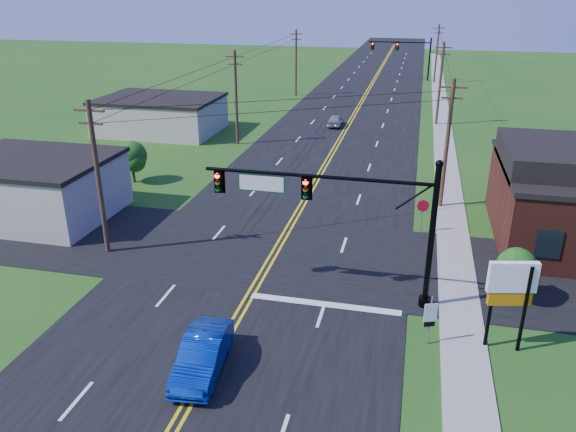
% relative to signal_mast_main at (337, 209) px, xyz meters
% --- Properties ---
extents(ground, '(260.00, 260.00, 0.00)m').
position_rel_signal_mast_main_xyz_m(ground, '(-4.34, -8.00, -4.75)').
color(ground, '#1C4F16').
rests_on(ground, ground).
extents(road_main, '(16.00, 220.00, 0.04)m').
position_rel_signal_mast_main_xyz_m(road_main, '(-4.34, 42.00, -4.73)').
color(road_main, black).
rests_on(road_main, ground).
extents(road_cross, '(70.00, 10.00, 0.04)m').
position_rel_signal_mast_main_xyz_m(road_cross, '(-4.34, 4.00, -4.73)').
color(road_cross, black).
rests_on(road_cross, ground).
extents(sidewalk, '(2.00, 160.00, 0.08)m').
position_rel_signal_mast_main_xyz_m(sidewalk, '(6.16, 32.00, -4.71)').
color(sidewalk, gray).
rests_on(sidewalk, ground).
extents(signal_mast_main, '(11.30, 0.60, 7.48)m').
position_rel_signal_mast_main_xyz_m(signal_mast_main, '(0.00, 0.00, 0.00)').
color(signal_mast_main, black).
rests_on(signal_mast_main, ground).
extents(signal_mast_far, '(10.98, 0.60, 7.48)m').
position_rel_signal_mast_main_xyz_m(signal_mast_far, '(0.10, 72.00, -0.20)').
color(signal_mast_far, black).
rests_on(signal_mast_far, ground).
extents(cream_bldg_near, '(10.20, 8.20, 4.10)m').
position_rel_signal_mast_main_xyz_m(cream_bldg_near, '(-21.34, 6.00, -2.69)').
color(cream_bldg_near, beige).
rests_on(cream_bldg_near, ground).
extents(cream_bldg_far, '(12.20, 9.20, 3.70)m').
position_rel_signal_mast_main_xyz_m(cream_bldg_far, '(-23.34, 30.00, -2.89)').
color(cream_bldg_far, beige).
rests_on(cream_bldg_far, ground).
extents(utility_pole_left_a, '(1.80, 0.28, 9.00)m').
position_rel_signal_mast_main_xyz_m(utility_pole_left_a, '(-13.84, 2.00, -0.03)').
color(utility_pole_left_a, '#3C241B').
rests_on(utility_pole_left_a, ground).
extents(utility_pole_left_b, '(1.80, 0.28, 9.00)m').
position_rel_signal_mast_main_xyz_m(utility_pole_left_b, '(-13.84, 27.00, -0.03)').
color(utility_pole_left_b, '#3C241B').
rests_on(utility_pole_left_b, ground).
extents(utility_pole_left_c, '(1.80, 0.28, 9.00)m').
position_rel_signal_mast_main_xyz_m(utility_pole_left_c, '(-13.84, 54.00, -0.03)').
color(utility_pole_left_c, '#3C241B').
rests_on(utility_pole_left_c, ground).
extents(utility_pole_right_a, '(1.80, 0.28, 9.00)m').
position_rel_signal_mast_main_xyz_m(utility_pole_right_a, '(5.46, 14.00, -0.03)').
color(utility_pole_right_a, '#3C241B').
rests_on(utility_pole_right_a, ground).
extents(utility_pole_right_b, '(1.80, 0.28, 9.00)m').
position_rel_signal_mast_main_xyz_m(utility_pole_right_b, '(5.46, 40.00, -0.03)').
color(utility_pole_right_b, '#3C241B').
rests_on(utility_pole_right_b, ground).
extents(utility_pole_right_c, '(1.80, 0.28, 9.00)m').
position_rel_signal_mast_main_xyz_m(utility_pole_right_c, '(5.46, 70.00, -0.03)').
color(utility_pole_right_c, '#3C241B').
rests_on(utility_pole_right_c, ground).
extents(tree_right_back, '(3.00, 3.00, 4.10)m').
position_rel_signal_mast_main_xyz_m(tree_right_back, '(11.66, 18.00, -2.15)').
color(tree_right_back, '#3C241B').
rests_on(tree_right_back, ground).
extents(shrub_corner, '(2.00, 2.00, 2.86)m').
position_rel_signal_mast_main_xyz_m(shrub_corner, '(8.66, 1.50, -2.90)').
color(shrub_corner, '#3C241B').
rests_on(shrub_corner, ground).
extents(tree_left, '(2.40, 2.40, 3.37)m').
position_rel_signal_mast_main_xyz_m(tree_left, '(-18.34, 14.00, -2.59)').
color(tree_left, '#3C241B').
rests_on(tree_left, ground).
extents(blue_car, '(2.05, 4.72, 1.51)m').
position_rel_signal_mast_main_xyz_m(blue_car, '(-4.30, -7.18, -4.00)').
color(blue_car, '#062B93').
rests_on(blue_car, ground).
extents(distant_car, '(1.52, 3.70, 1.25)m').
position_rel_signal_mast_main_xyz_m(distant_car, '(-5.51, 36.61, -4.12)').
color(distant_car, '#A5A5A9').
rests_on(distant_car, ground).
extents(route_sign, '(0.56, 0.25, 2.37)m').
position_rel_signal_mast_main_xyz_m(route_sign, '(4.61, -3.19, -3.37)').
color(route_sign, slate).
rests_on(route_sign, ground).
extents(stop_sign, '(0.80, 0.18, 2.25)m').
position_rel_signal_mast_main_xyz_m(stop_sign, '(4.16, 8.98, -3.13)').
color(stop_sign, slate).
rests_on(stop_sign, ground).
extents(pylon_sign, '(2.04, 0.72, 4.17)m').
position_rel_signal_mast_main_xyz_m(pylon_sign, '(7.73, -2.77, -1.70)').
color(pylon_sign, black).
rests_on(pylon_sign, ground).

